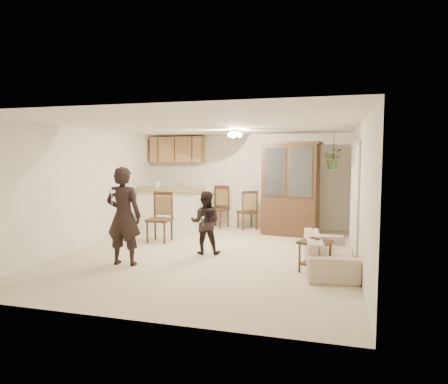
% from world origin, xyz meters
% --- Properties ---
extents(floor, '(6.50, 6.50, 0.00)m').
position_xyz_m(floor, '(0.00, 0.00, 0.00)').
color(floor, beige).
rests_on(floor, ground).
extents(ceiling, '(5.50, 6.50, 0.02)m').
position_xyz_m(ceiling, '(0.00, 0.00, 2.50)').
color(ceiling, white).
rests_on(ceiling, wall_back).
extents(wall_back, '(5.50, 0.02, 2.50)m').
position_xyz_m(wall_back, '(0.00, 3.25, 1.25)').
color(wall_back, white).
rests_on(wall_back, ground).
extents(wall_front, '(5.50, 0.02, 2.50)m').
position_xyz_m(wall_front, '(0.00, -3.25, 1.25)').
color(wall_front, white).
rests_on(wall_front, ground).
extents(wall_left, '(0.02, 6.50, 2.50)m').
position_xyz_m(wall_left, '(-2.75, 0.00, 1.25)').
color(wall_left, white).
rests_on(wall_left, ground).
extents(wall_right, '(0.02, 6.50, 2.50)m').
position_xyz_m(wall_right, '(2.75, 0.00, 1.25)').
color(wall_right, white).
rests_on(wall_right, ground).
extents(breakfast_bar, '(1.60, 0.55, 1.00)m').
position_xyz_m(breakfast_bar, '(-1.85, 2.35, 0.50)').
color(breakfast_bar, white).
rests_on(breakfast_bar, floor).
extents(bar_top, '(1.75, 0.70, 0.08)m').
position_xyz_m(bar_top, '(-1.85, 2.35, 1.05)').
color(bar_top, '#9F8A5F').
rests_on(bar_top, breakfast_bar).
extents(upper_cabinets, '(1.50, 0.34, 0.70)m').
position_xyz_m(upper_cabinets, '(-1.90, 3.07, 2.10)').
color(upper_cabinets, olive).
rests_on(upper_cabinets, wall_back).
extents(vertical_blinds, '(0.06, 2.30, 2.10)m').
position_xyz_m(vertical_blinds, '(2.71, 0.90, 1.10)').
color(vertical_blinds, silver).
rests_on(vertical_blinds, wall_right).
extents(ceiling_fixture, '(0.36, 0.36, 0.20)m').
position_xyz_m(ceiling_fixture, '(0.20, 1.20, 2.40)').
color(ceiling_fixture, '#FDECBD').
rests_on(ceiling_fixture, ceiling).
extents(hanging_plant, '(0.43, 0.37, 0.48)m').
position_xyz_m(hanging_plant, '(2.30, 2.40, 1.85)').
color(hanging_plant, '#3A6327').
rests_on(hanging_plant, ceiling).
extents(plant_cord, '(0.01, 0.01, 0.65)m').
position_xyz_m(plant_cord, '(2.30, 2.40, 2.17)').
color(plant_cord, black).
rests_on(plant_cord, ceiling).
extents(sofa, '(0.93, 1.94, 0.73)m').
position_xyz_m(sofa, '(2.26, -0.38, 0.37)').
color(sofa, beige).
rests_on(sofa, floor).
extents(adult, '(0.68, 0.47, 1.80)m').
position_xyz_m(adult, '(-1.23, -1.11, 0.90)').
color(adult, black).
rests_on(adult, floor).
extents(child, '(0.73, 0.61, 1.35)m').
position_xyz_m(child, '(-0.10, 0.04, 0.68)').
color(child, black).
rests_on(child, floor).
extents(china_hutch, '(1.50, 0.77, 2.26)m').
position_xyz_m(china_hutch, '(1.31, 2.37, 1.12)').
color(china_hutch, '#371F14').
rests_on(china_hutch, floor).
extents(side_table, '(0.61, 0.61, 0.58)m').
position_xyz_m(side_table, '(2.04, -0.67, 0.27)').
color(side_table, '#371F14').
rests_on(side_table, floor).
extents(chair_bar, '(0.49, 0.49, 1.11)m').
position_xyz_m(chair_bar, '(-1.43, 0.82, 0.31)').
color(chair_bar, '#371F14').
rests_on(chair_bar, floor).
extents(chair_hutch_left, '(0.61, 0.61, 1.12)m').
position_xyz_m(chair_hutch_left, '(-0.68, 2.90, 0.32)').
color(chair_hutch_left, '#371F14').
rests_on(chair_hutch_left, floor).
extents(chair_hutch_right, '(0.63, 0.63, 1.03)m').
position_xyz_m(chair_hutch_right, '(0.14, 2.87, 0.29)').
color(chair_hutch_right, '#371F14').
rests_on(chair_hutch_right, floor).
extents(controller_adult, '(0.05, 0.15, 0.05)m').
position_xyz_m(controller_adult, '(-1.21, -1.51, 1.33)').
color(controller_adult, white).
rests_on(controller_adult, adult).
extents(controller_child, '(0.05, 0.11, 0.03)m').
position_xyz_m(controller_child, '(-0.05, -0.24, 0.76)').
color(controller_child, white).
rests_on(controller_child, child).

